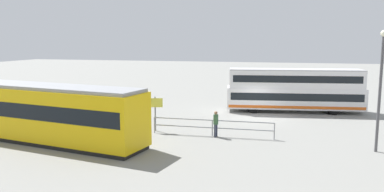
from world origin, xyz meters
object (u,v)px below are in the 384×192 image
object	(u,v)px
street_lamp	(381,82)
double_decker_bus	(294,90)
info_sign	(155,107)
tram_yellow	(48,113)
pedestrian_near_railing	(216,122)

from	to	relation	value
street_lamp	double_decker_bus	bearing A→B (deg)	-68.76
info_sign	double_decker_bus	bearing A→B (deg)	-133.25
double_decker_bus	tram_yellow	bearing A→B (deg)	44.23
double_decker_bus	pedestrian_near_railing	bearing A→B (deg)	64.77
info_sign	street_lamp	bearing A→B (deg)	173.37
double_decker_bus	pedestrian_near_railing	world-z (taller)	double_decker_bus
tram_yellow	info_sign	world-z (taller)	tram_yellow
tram_yellow	street_lamp	bearing A→B (deg)	-171.70
pedestrian_near_railing	info_sign	distance (m)	4.45
double_decker_bus	info_sign	world-z (taller)	double_decker_bus
info_sign	street_lamp	xyz separation A→B (m)	(-13.74, 1.60, 2.31)
double_decker_bus	info_sign	distance (m)	13.55
double_decker_bus	pedestrian_near_railing	distance (m)	11.59
info_sign	street_lamp	distance (m)	14.03
street_lamp	pedestrian_near_railing	bearing A→B (deg)	-6.19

